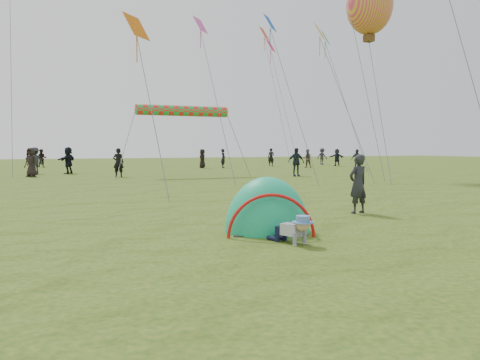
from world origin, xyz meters
name	(u,v)px	position (x,y,z in m)	size (l,w,h in m)	color
ground	(361,243)	(0.00, 0.00, 0.00)	(140.00, 140.00, 0.00)	#254413
crawling_toddler	(294,229)	(-1.17, 0.40, 0.27)	(0.50, 0.71, 0.55)	black
popup_tent	(267,232)	(-1.08, 1.68, 0.00)	(1.77, 1.46, 2.29)	#0D9F68
standing_adult	(358,184)	(2.34, 3.16, 0.78)	(0.57, 0.37, 1.56)	#212228
crowd_person_0	(223,158)	(8.91, 29.99, 0.81)	(0.59, 0.39, 1.62)	black
crowd_person_3	(322,156)	(20.82, 33.17, 0.84)	(1.08, 0.62, 1.67)	#27272E
crowd_person_4	(202,159)	(7.29, 30.74, 0.80)	(0.78, 0.51, 1.60)	black
crowd_person_5	(68,160)	(-3.65, 25.91, 0.89)	(1.65, 0.53, 1.78)	black
crowd_person_6	(271,157)	(14.26, 31.62, 0.83)	(0.61, 0.40, 1.67)	black
crowd_person_7	(42,158)	(-5.20, 37.87, 0.80)	(0.77, 0.60, 1.59)	black
crowd_person_8	(296,162)	(8.85, 17.68, 0.86)	(1.01, 0.42, 1.72)	#1D272E
crowd_person_9	(35,161)	(-5.67, 26.51, 0.88)	(1.13, 0.65, 1.75)	#23252D
crowd_person_10	(31,162)	(-5.86, 23.49, 0.86)	(0.84, 0.55, 1.73)	black
crowd_person_11	(337,157)	(20.15, 29.65, 0.81)	(1.50, 0.48, 1.61)	black
crowd_person_12	(118,163)	(-1.12, 21.23, 0.85)	(0.62, 0.41, 1.70)	black
crowd_person_13	(307,158)	(15.80, 27.79, 0.79)	(0.77, 0.60, 1.59)	#433630
crowd_person_14	(357,160)	(17.01, 22.53, 0.81)	(0.95, 0.40, 1.62)	#2A3840
balloon_kite	(369,9)	(12.15, 15.21, 9.62)	(2.63, 2.63, 3.68)	gold
rainbow_tube_kite	(183,111)	(2.70, 20.78, 3.97)	(0.64, 0.64, 5.69)	red
diamond_kite_1	(136,27)	(-1.60, 12.63, 6.67)	(1.16, 1.16, 0.00)	#D66307
diamond_kite_5	(200,25)	(2.95, 18.03, 8.47)	(0.98, 0.98, 0.00)	#E54BB2
diamond_kite_6	(271,46)	(13.07, 29.47, 10.45)	(1.20, 1.20, 0.00)	#DE2743
diamond_kite_7	(264,33)	(12.71, 29.98, 11.56)	(1.21, 1.21, 0.00)	red
diamond_kite_8	(320,32)	(9.44, 16.14, 8.30)	(1.05, 1.05, 0.00)	#FDA00B
diamond_kite_9	(325,37)	(13.13, 21.19, 9.41)	(1.14, 1.14, 0.00)	green
diamond_kite_10	(270,23)	(6.32, 16.23, 8.49)	(1.01, 1.01, 0.00)	blue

